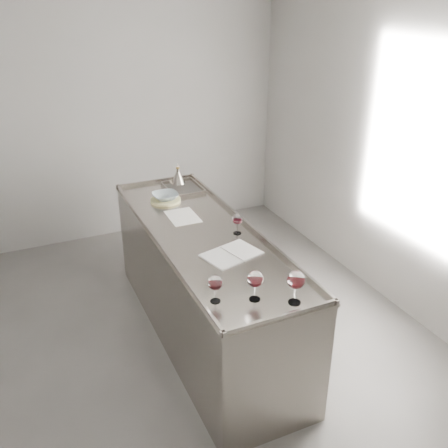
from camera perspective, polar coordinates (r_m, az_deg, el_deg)
name	(u,v)px	position (r m, az deg, el deg)	size (l,w,h in m)	color
room_shell	(146,202)	(3.20, -8.87, 2.53)	(4.54, 5.04, 2.84)	#53514E
counter	(204,285)	(4.02, -2.31, -6.99)	(0.77, 2.42, 0.97)	gray
wine_glass_left	(215,283)	(2.93, -1.01, -6.79)	(0.09, 0.09, 0.18)	white
wine_glass_middle	(255,280)	(2.95, 3.59, -6.37)	(0.10, 0.10, 0.19)	white
wine_glass_right	(296,281)	(2.94, 8.23, -6.44)	(0.11, 0.11, 0.21)	white
wine_glass_small	(237,220)	(3.74, 1.53, 0.48)	(0.08, 0.08, 0.16)	white
notebook	(231,254)	(3.48, 0.85, -3.47)	(0.44, 0.36, 0.02)	silver
loose_paper_top	(183,216)	(4.07, -4.75, 0.87)	(0.23, 0.33, 0.00)	white
trivet	(166,200)	(4.38, -6.69, 2.73)	(0.26, 0.26, 0.02)	#D4CF89
ceramic_bowl	(165,196)	(4.37, -6.72, 3.18)	(0.22, 0.22, 0.05)	#8A99A0
wine_funnel	(178,177)	(4.76, -5.26, 5.36)	(0.14, 0.14, 0.20)	gray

